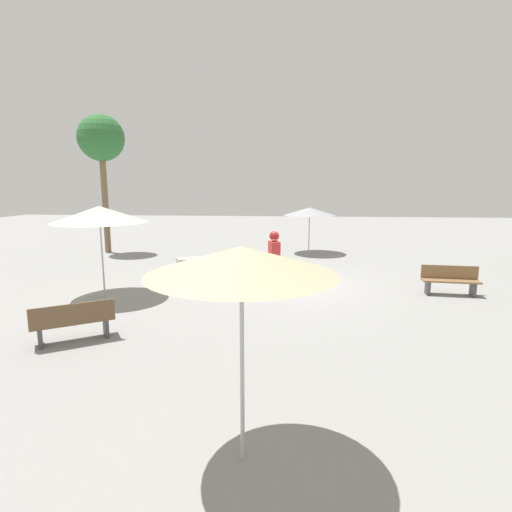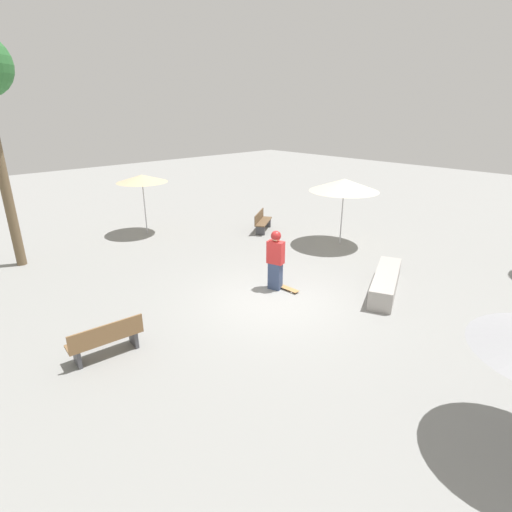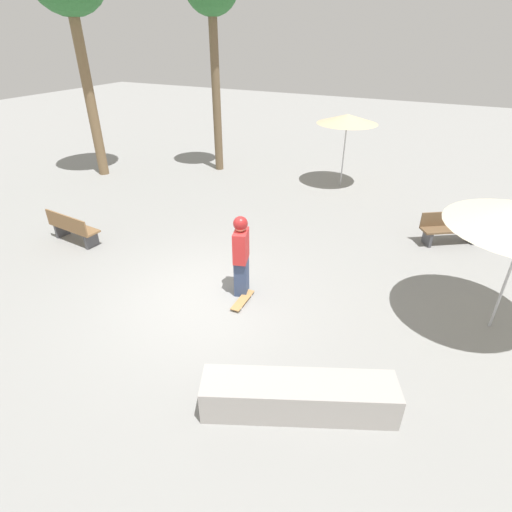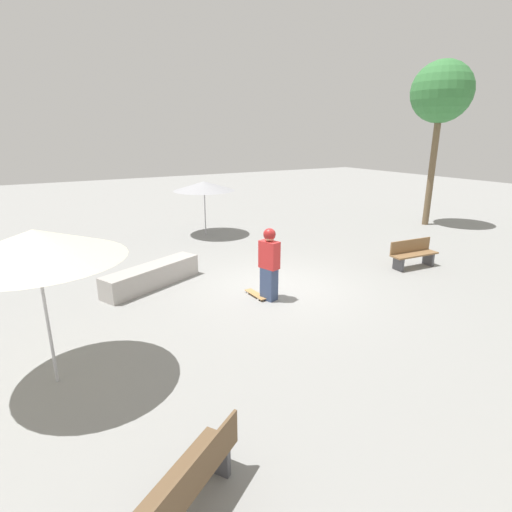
{
  "view_description": "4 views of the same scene",
  "coord_description": "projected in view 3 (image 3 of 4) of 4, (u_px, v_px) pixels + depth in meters",
  "views": [
    {
      "loc": [
        0.06,
        12.64,
        3.18
      ],
      "look_at": [
        1.13,
        0.83,
        1.09
      ],
      "focal_mm": 28.0,
      "sensor_mm": 36.0,
      "label": 1
    },
    {
      "loc": [
        -7.39,
        -7.05,
        5.2
      ],
      "look_at": [
        0.23,
        1.05,
        1.02
      ],
      "focal_mm": 28.0,
      "sensor_mm": 36.0,
      "label": 2
    },
    {
      "loc": [
        4.12,
        -5.81,
        5.11
      ],
      "look_at": [
        0.72,
        1.04,
        0.72
      ],
      "focal_mm": 28.0,
      "sensor_mm": 36.0,
      "label": 3
    },
    {
      "loc": [
        5.57,
        8.44,
        3.99
      ],
      "look_at": [
        0.79,
        0.27,
        1.09
      ],
      "focal_mm": 28.0,
      "sensor_mm": 36.0,
      "label": 4
    }
  ],
  "objects": [
    {
      "name": "shade_umbrella_tan",
      "position": [
        347.0,
        119.0,
        13.77
      ],
      "size": [
        2.12,
        2.12,
        2.54
      ],
      "color": "#B7B7BC",
      "rests_on": "ground_plane"
    },
    {
      "name": "skateboard",
      "position": [
        243.0,
        300.0,
        8.52
      ],
      "size": [
        0.23,
        0.81,
        0.07
      ],
      "rotation": [
        0.0,
        0.0,
        4.75
      ],
      "color": "#B7844C",
      "rests_on": "ground_plane"
    },
    {
      "name": "skater_main",
      "position": [
        241.0,
        253.0,
        8.38
      ],
      "size": [
        0.4,
        0.54,
        1.83
      ],
      "rotation": [
        0.0,
        0.0,
        5.01
      ],
      "color": "#38476B",
      "rests_on": "ground_plane"
    },
    {
      "name": "bench_far",
      "position": [
        73.0,
        228.0,
        10.74
      ],
      "size": [
        1.63,
        0.58,
        0.85
      ],
      "rotation": [
        0.0,
        0.0,
        6.19
      ],
      "color": "#47474C",
      "rests_on": "ground_plane"
    },
    {
      "name": "ground_plane",
      "position": [
        205.0,
        299.0,
        8.65
      ],
      "size": [
        60.0,
        60.0,
        0.0
      ],
      "primitive_type": "plane",
      "color": "gray"
    },
    {
      "name": "concrete_ledge",
      "position": [
        299.0,
        396.0,
        6.0
      ],
      "size": [
        2.93,
        1.76,
        0.58
      ],
      "rotation": [
        0.0,
        0.0,
        0.42
      ],
      "color": "#A8A39E",
      "rests_on": "ground_plane"
    },
    {
      "name": "bench_near",
      "position": [
        450.0,
        228.0,
        10.73
      ],
      "size": [
        1.58,
        1.25,
        0.85
      ],
      "rotation": [
        0.0,
        0.0,
        3.72
      ],
      "color": "#47474C",
      "rests_on": "ground_plane"
    }
  ]
}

